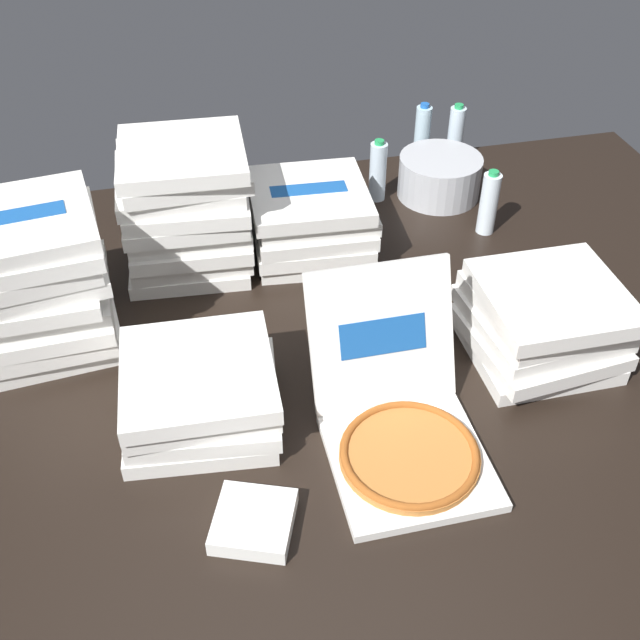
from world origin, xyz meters
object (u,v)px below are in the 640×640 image
(pizza_stack_center_far, at_px, (34,281))
(napkin_pile, at_px, (254,521))
(water_bottle_3, at_px, (489,203))
(open_pizza_box, at_px, (401,423))
(pizza_stack_left_far, at_px, (200,391))
(pizza_stack_right_near, at_px, (543,320))
(pizza_stack_right_far, at_px, (311,219))
(ice_bucket, at_px, (439,177))
(water_bottle_2, at_px, (456,134))
(water_bottle_0, at_px, (378,171))
(water_bottle_1, at_px, (422,133))
(pizza_stack_right_mid, at_px, (186,207))

(pizza_stack_center_far, height_order, napkin_pile, pizza_stack_center_far)
(water_bottle_3, bearing_deg, open_pizza_box, -124.24)
(pizza_stack_left_far, bearing_deg, pizza_stack_right_near, 2.22)
(pizza_stack_right_far, bearing_deg, water_bottle_3, -3.17)
(pizza_stack_center_far, xyz_separation_m, water_bottle_3, (1.46, 0.24, -0.09))
(ice_bucket, xyz_separation_m, water_bottle_2, (0.15, 0.24, 0.04))
(pizza_stack_right_far, relative_size, water_bottle_0, 1.79)
(pizza_stack_right_far, xyz_separation_m, pizza_stack_left_far, (-0.45, -0.69, -0.02))
(napkin_pile, bearing_deg, water_bottle_1, 59.33)
(water_bottle_1, bearing_deg, water_bottle_3, -84.91)
(ice_bucket, height_order, water_bottle_1, water_bottle_1)
(pizza_stack_center_far, distance_m, water_bottle_1, 1.62)
(pizza_stack_right_far, height_order, pizza_stack_center_far, pizza_stack_center_far)
(ice_bucket, relative_size, water_bottle_0, 1.29)
(ice_bucket, xyz_separation_m, napkin_pile, (-0.91, -1.29, -0.05))
(water_bottle_2, xyz_separation_m, napkin_pile, (-1.06, -1.54, -0.09))
(open_pizza_box, xyz_separation_m, water_bottle_3, (0.58, 0.86, 0.04))
(open_pizza_box, relative_size, napkin_pile, 3.06)
(open_pizza_box, bearing_deg, water_bottle_2, 64.30)
(pizza_stack_center_far, xyz_separation_m, water_bottle_0, (1.15, 0.54, -0.09))
(water_bottle_3, relative_size, napkin_pile, 1.34)
(pizza_stack_right_mid, distance_m, water_bottle_2, 1.19)
(pizza_stack_right_near, relative_size, water_bottle_2, 1.83)
(ice_bucket, bearing_deg, pizza_stack_left_far, -136.65)
(pizza_stack_center_far, bearing_deg, pizza_stack_right_mid, 33.83)
(napkin_pile, bearing_deg, water_bottle_3, 46.17)
(pizza_stack_right_mid, height_order, water_bottle_1, pizza_stack_right_mid)
(ice_bucket, distance_m, water_bottle_0, 0.23)
(pizza_stack_left_far, bearing_deg, water_bottle_2, 45.92)
(ice_bucket, distance_m, water_bottle_1, 0.28)
(water_bottle_1, bearing_deg, pizza_stack_center_far, -150.60)
(open_pizza_box, distance_m, ice_bucket, 1.24)
(pizza_stack_right_mid, height_order, water_bottle_0, pizza_stack_right_mid)
(open_pizza_box, xyz_separation_m, water_bottle_1, (0.54, 1.41, 0.04))
(pizza_stack_right_far, distance_m, pizza_stack_left_far, 0.82)
(water_bottle_3, bearing_deg, pizza_stack_left_far, -148.18)
(pizza_stack_left_far, relative_size, water_bottle_0, 1.82)
(ice_bucket, bearing_deg, water_bottle_2, 58.07)
(napkin_pile, bearing_deg, ice_bucket, 54.97)
(pizza_stack_right_far, bearing_deg, ice_bucket, 23.81)
(pizza_stack_center_far, xyz_separation_m, water_bottle_1, (1.41, 0.79, -0.09))
(pizza_stack_right_near, distance_m, water_bottle_0, 0.94)
(pizza_stack_center_far, distance_m, ice_bucket, 1.48)
(pizza_stack_right_near, distance_m, water_bottle_3, 0.63)
(pizza_stack_right_near, bearing_deg, water_bottle_2, 81.24)
(water_bottle_2, bearing_deg, water_bottle_3, -98.44)
(pizza_stack_right_near, xyz_separation_m, pizza_stack_right_far, (-0.51, 0.65, 0.00))
(pizza_stack_right_far, xyz_separation_m, napkin_pile, (-0.37, -1.06, -0.09))
(water_bottle_1, relative_size, water_bottle_2, 1.00)
(water_bottle_0, bearing_deg, water_bottle_2, 29.49)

